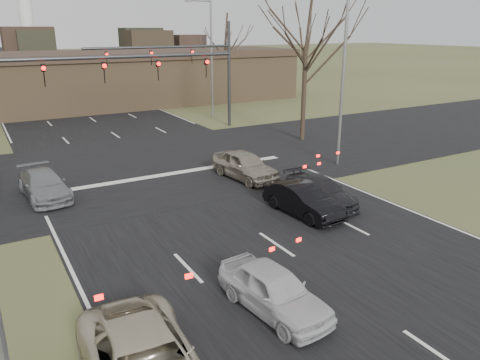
% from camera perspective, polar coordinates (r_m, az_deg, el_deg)
% --- Properties ---
extents(ground, '(360.00, 360.00, 0.00)m').
position_cam_1_polar(ground, '(15.13, 10.97, -12.08)').
color(ground, '#45502B').
rests_on(ground, ground).
extents(road_main, '(14.00, 300.00, 0.02)m').
position_cam_1_polar(road_main, '(70.67, -22.97, 10.58)').
color(road_main, black).
rests_on(road_main, ground).
extents(road_cross, '(200.00, 14.00, 0.02)m').
position_cam_1_polar(road_cross, '(27.29, -9.85, 1.85)').
color(road_cross, black).
rests_on(road_cross, ground).
extents(building, '(42.40, 10.40, 5.30)m').
position_cam_1_polar(building, '(49.17, -17.41, 11.61)').
color(building, brown).
rests_on(building, ground).
extents(mast_arm_near, '(12.12, 0.24, 8.00)m').
position_cam_1_polar(mast_arm_near, '(23.12, -21.17, 10.82)').
color(mast_arm_near, '#383A3D').
rests_on(mast_arm_near, ground).
extents(mast_arm_far, '(11.12, 0.24, 8.00)m').
position_cam_1_polar(mast_arm_far, '(36.08, -5.41, 14.02)').
color(mast_arm_far, '#383A3D').
rests_on(mast_arm_far, ground).
extents(streetlight_right_near, '(2.34, 0.25, 10.00)m').
position_cam_1_polar(streetlight_right_near, '(26.53, 12.25, 13.51)').
color(streetlight_right_near, gray).
rests_on(streetlight_right_near, ground).
extents(streetlight_right_far, '(2.34, 0.25, 10.00)m').
position_cam_1_polar(streetlight_right_far, '(41.00, -3.73, 15.34)').
color(streetlight_right_far, gray).
rests_on(streetlight_right_far, ground).
extents(tree_right_near, '(6.90, 6.90, 11.50)m').
position_cam_1_polar(tree_right_near, '(32.50, 8.24, 20.34)').
color(tree_right_near, black).
rests_on(tree_right_near, ground).
extents(tree_right_far, '(5.40, 5.40, 9.00)m').
position_cam_1_polar(tree_right_far, '(50.67, -1.95, 17.43)').
color(tree_right_far, black).
rests_on(tree_right_far, ground).
extents(car_white_sedan, '(1.93, 3.92, 1.29)m').
position_cam_1_polar(car_white_sedan, '(13.25, 4.13, -13.22)').
color(car_white_sedan, silver).
rests_on(car_white_sedan, ground).
extents(car_black_hatch, '(1.65, 4.01, 1.29)m').
position_cam_1_polar(car_black_hatch, '(19.76, 7.71, -2.44)').
color(car_black_hatch, black).
rests_on(car_black_hatch, ground).
extents(car_charcoal_sedan, '(1.80, 4.15, 1.19)m').
position_cam_1_polar(car_charcoal_sedan, '(21.11, 9.79, -1.34)').
color(car_charcoal_sedan, black).
rests_on(car_charcoal_sedan, ground).
extents(car_grey_ahead, '(2.08, 4.42, 1.25)m').
position_cam_1_polar(car_grey_ahead, '(23.37, -22.79, -0.54)').
color(car_grey_ahead, gray).
rests_on(car_grey_ahead, ground).
extents(car_silver_ahead, '(2.16, 4.42, 1.45)m').
position_cam_1_polar(car_silver_ahead, '(24.27, 0.58, 1.83)').
color(car_silver_ahead, gray).
rests_on(car_silver_ahead, ground).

